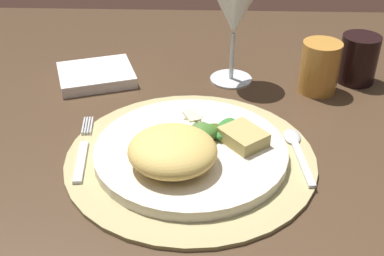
# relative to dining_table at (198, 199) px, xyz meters

# --- Properties ---
(dining_table) EXTENTS (1.32, 1.00, 0.74)m
(dining_table) POSITION_rel_dining_table_xyz_m (0.00, 0.00, 0.00)
(dining_table) COLOR #4B3523
(dining_table) RESTS_ON ground
(placemat) EXTENTS (0.35, 0.35, 0.01)m
(placemat) POSITION_rel_dining_table_xyz_m (-0.01, -0.12, 0.18)
(placemat) COLOR tan
(placemat) RESTS_ON dining_table
(dinner_plate) EXTENTS (0.27, 0.27, 0.02)m
(dinner_plate) POSITION_rel_dining_table_xyz_m (-0.01, -0.12, 0.19)
(dinner_plate) COLOR #EFE2CC
(dinner_plate) RESTS_ON placemat
(pasta_serving) EXTENTS (0.15, 0.14, 0.04)m
(pasta_serving) POSITION_rel_dining_table_xyz_m (-0.03, -0.16, 0.22)
(pasta_serving) COLOR #ECC464
(pasta_serving) RESTS_ON dinner_plate
(salad_greens) EXTENTS (0.09, 0.08, 0.03)m
(salad_greens) POSITION_rel_dining_table_xyz_m (0.01, -0.09, 0.20)
(salad_greens) COLOR #43772A
(salad_greens) RESTS_ON dinner_plate
(bread_piece) EXTENTS (0.07, 0.08, 0.02)m
(bread_piece) POSITION_rel_dining_table_xyz_m (0.06, -0.10, 0.20)
(bread_piece) COLOR tan
(bread_piece) RESTS_ON dinner_plate
(fork) EXTENTS (0.03, 0.16, 0.00)m
(fork) POSITION_rel_dining_table_xyz_m (-0.16, -0.11, 0.18)
(fork) COLOR silver
(fork) RESTS_ON placemat
(spoon) EXTENTS (0.03, 0.14, 0.01)m
(spoon) POSITION_rel_dining_table_xyz_m (0.14, -0.09, 0.18)
(spoon) COLOR silver
(spoon) RESTS_ON placemat
(napkin) EXTENTS (0.16, 0.15, 0.02)m
(napkin) POSITION_rel_dining_table_xyz_m (-0.19, 0.12, 0.18)
(napkin) COLOR white
(napkin) RESTS_ON dining_table
(wine_glass) EXTENTS (0.08, 0.08, 0.17)m
(wine_glass) POSITION_rel_dining_table_xyz_m (0.06, 0.13, 0.30)
(wine_glass) COLOR silver
(wine_glass) RESTS_ON dining_table
(amber_tumbler) EXTENTS (0.07, 0.07, 0.09)m
(amber_tumbler) POSITION_rel_dining_table_xyz_m (0.20, 0.10, 0.22)
(amber_tumbler) COLOR #CF8B39
(amber_tumbler) RESTS_ON dining_table
(dark_tumbler) EXTENTS (0.07, 0.07, 0.09)m
(dark_tumbler) POSITION_rel_dining_table_xyz_m (0.28, 0.14, 0.22)
(dark_tumbler) COLOR black
(dark_tumbler) RESTS_ON dining_table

